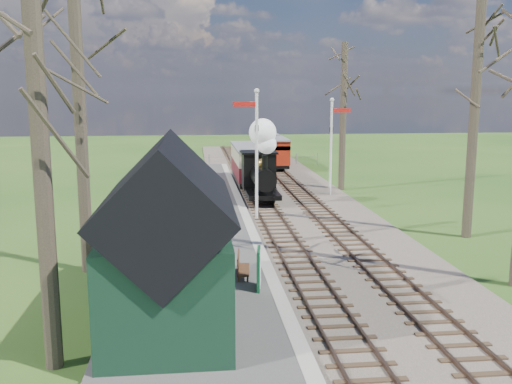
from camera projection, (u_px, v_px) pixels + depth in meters
The scene contains 18 objects.
distant_hills at pixel (233, 257), 77.56m from camera, with size 114.40×48.00×22.02m.
ballast_bed at pixel (279, 196), 33.23m from camera, with size 8.00×60.00×0.10m, color brown.
track_near at pixel (257, 196), 33.08m from camera, with size 1.60×60.00×0.15m.
track_far at pixel (301, 195), 33.36m from camera, with size 1.60×60.00×0.15m.
platform at pixel (198, 230), 24.88m from camera, with size 5.00×44.00×0.20m, color #474442.
coping_strip at pixel (250, 229), 25.12m from camera, with size 0.40×44.00×0.21m, color #B2AD9E.
station_shed at pixel (169, 243), 14.63m from camera, with size 3.25×6.30×4.78m.
semaphore_near at pixel (255, 145), 26.51m from camera, with size 1.22×0.24×6.22m.
semaphore_far at pixel (332, 139), 32.98m from camera, with size 1.22×0.24×5.72m.
bare_trees at pixel (330, 116), 20.68m from camera, with size 15.51×22.39×12.00m.
fence_line at pixel (242, 160), 46.74m from camera, with size 12.60×0.08×1.00m.
locomotive at pixel (261, 166), 30.88m from camera, with size 1.81×4.22×4.52m.
coach at pixel (250, 163), 36.92m from camera, with size 2.11×7.23×2.22m.
red_carriage_a at pixel (274, 152), 44.39m from camera, with size 1.89×4.69×1.99m.
red_carriage_b at pixel (265, 146), 49.77m from camera, with size 1.89×4.69×1.99m.
sign_board at pixel (259, 269), 17.16m from camera, with size 0.22×0.85×1.24m.
bench at pixel (241, 266), 18.36m from camera, with size 0.51×1.34×0.75m.
person at pixel (228, 296), 14.82m from camera, with size 0.47×0.31×1.28m, color #1B2331.
Camera 1 is at (-3.59, -10.34, 6.11)m, focal length 40.00 mm.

